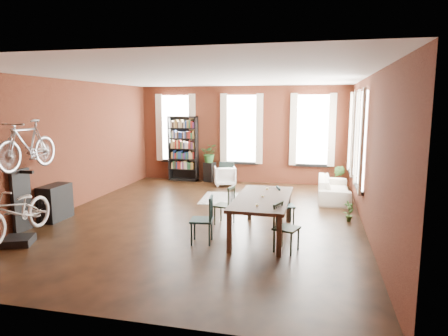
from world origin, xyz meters
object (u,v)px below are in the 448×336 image
(dining_chair_a, at_px, (202,220))
(dining_table, at_px, (262,216))
(cream_sofa, at_px, (334,185))
(bicycle_floor, at_px, (15,188))
(dining_chair_d, at_px, (285,206))
(bookshelf, at_px, (183,149))
(dining_chair_c, at_px, (287,228))
(dining_chair_b, at_px, (224,205))
(plant_stand, at_px, (210,172))
(console_table, at_px, (55,202))
(white_armchair, at_px, (225,175))
(bike_trainer, at_px, (19,241))

(dining_chair_a, bearing_deg, dining_table, 115.61)
(cream_sofa, distance_m, bicycle_floor, 7.79)
(dining_chair_d, bearing_deg, dining_table, 140.96)
(dining_chair_d, height_order, bookshelf, bookshelf)
(dining_chair_c, distance_m, cream_sofa, 4.42)
(dining_chair_b, relative_size, plant_stand, 1.28)
(dining_chair_a, bearing_deg, console_table, -109.09)
(dining_chair_b, xyz_separation_m, bicycle_floor, (-3.45, -2.13, 0.66))
(bicycle_floor, bearing_deg, bookshelf, 80.17)
(white_armchair, xyz_separation_m, console_table, (-2.87, -4.67, 0.06))
(dining_chair_c, bearing_deg, plant_stand, 46.58)
(dining_chair_a, distance_m, dining_chair_c, 1.59)
(dining_chair_d, xyz_separation_m, bicycle_floor, (-4.75, -2.43, 0.67))
(dining_chair_a, bearing_deg, bookshelf, -165.83)
(dining_table, distance_m, bicycle_floor, 4.68)
(white_armchair, bearing_deg, dining_chair_d, 102.70)
(plant_stand, bearing_deg, dining_chair_d, -56.34)
(dining_chair_a, relative_size, white_armchair, 1.31)
(bookshelf, distance_m, bike_trainer, 6.95)
(dining_table, bearing_deg, plant_stand, 115.75)
(bookshelf, height_order, white_armchair, bookshelf)
(dining_chair_a, distance_m, dining_chair_b, 1.29)
(dining_table, bearing_deg, dining_chair_d, 66.63)
(dining_chair_c, xyz_separation_m, bicycle_floor, (-4.90, -0.77, 0.65))
(white_armchair, bearing_deg, bike_trainer, 50.54)
(dining_chair_b, distance_m, dining_chair_c, 1.99)
(bookshelf, relative_size, bike_trainer, 4.44)
(dining_table, relative_size, console_table, 2.87)
(dining_table, height_order, dining_chair_c, dining_chair_c)
(bookshelf, xyz_separation_m, plant_stand, (0.94, 0.00, -0.77))
(dining_chair_d, xyz_separation_m, console_table, (-5.11, -0.85, -0.01))
(dining_chair_c, height_order, dining_chair_d, dining_chair_c)
(bookshelf, height_order, bike_trainer, bookshelf)
(white_armchair, bearing_deg, dining_chair_b, 85.23)
(bookshelf, bearing_deg, dining_chair_b, -61.40)
(dining_table, distance_m, bike_trainer, 4.66)
(bookshelf, xyz_separation_m, cream_sofa, (4.95, -1.70, -0.69))
(white_armchair, bearing_deg, dining_chair_a, 80.80)
(white_armchair, height_order, bike_trainer, white_armchair)
(dining_chair_a, bearing_deg, bike_trainer, -82.94)
(dining_chair_c, relative_size, dining_chair_d, 1.04)
(bookshelf, bearing_deg, dining_chair_c, -56.45)
(cream_sofa, height_order, bicycle_floor, bicycle_floor)
(dining_table, relative_size, cream_sofa, 1.10)
(dining_chair_b, distance_m, dining_chair_d, 1.33)
(bookshelf, bearing_deg, bicycle_floor, -97.67)
(dining_chair_a, height_order, bookshelf, bookshelf)
(white_armchair, height_order, bicycle_floor, bicycle_floor)
(console_table, bearing_deg, dining_chair_d, 9.41)
(dining_table, height_order, bike_trainer, dining_table)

